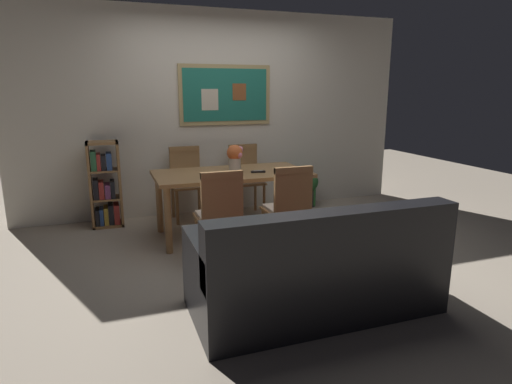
% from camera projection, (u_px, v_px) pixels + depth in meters
% --- Properties ---
extents(ground_plane, '(12.00, 12.00, 0.00)m').
position_uv_depth(ground_plane, '(261.00, 249.00, 4.45)').
color(ground_plane, tan).
extents(wall_back_with_painting, '(5.20, 0.14, 2.60)m').
position_uv_depth(wall_back_with_painting, '(218.00, 113.00, 5.67)').
color(wall_back_with_painting, silver).
rests_on(wall_back_with_painting, ground_plane).
extents(dining_table, '(1.68, 0.87, 0.72)m').
position_uv_depth(dining_table, '(231.00, 180.00, 4.77)').
color(dining_table, '#9E7042').
rests_on(dining_table, ground_plane).
extents(dining_chair_near_left, '(0.40, 0.41, 0.91)m').
position_uv_depth(dining_chair_near_left, '(220.00, 210.00, 3.94)').
color(dining_chair_near_left, '#9E7042').
rests_on(dining_chair_near_left, ground_plane).
extents(dining_chair_far_right, '(0.40, 0.41, 0.91)m').
position_uv_depth(dining_chair_far_right, '(245.00, 174.00, 5.62)').
color(dining_chair_far_right, '#9E7042').
rests_on(dining_chair_far_right, ground_plane).
extents(dining_chair_near_right, '(0.40, 0.41, 0.91)m').
position_uv_depth(dining_chair_near_right, '(289.00, 203.00, 4.16)').
color(dining_chair_near_right, '#9E7042').
rests_on(dining_chair_near_right, ground_plane).
extents(dining_chair_far_left, '(0.40, 0.41, 0.91)m').
position_uv_depth(dining_chair_far_left, '(187.00, 177.00, 5.41)').
color(dining_chair_far_left, '#9E7042').
rests_on(dining_chair_far_left, ground_plane).
extents(leather_couch, '(1.80, 0.84, 0.84)m').
position_uv_depth(leather_couch, '(317.00, 271.00, 3.14)').
color(leather_couch, black).
rests_on(leather_couch, ground_plane).
extents(bookshelf, '(0.36, 0.28, 1.02)m').
position_uv_depth(bookshelf, '(105.00, 188.00, 5.12)').
color(bookshelf, '#9E7042').
rests_on(bookshelf, ground_plane).
extents(potted_ivy, '(0.30, 0.30, 0.50)m').
position_uv_depth(potted_ivy, '(307.00, 187.00, 6.05)').
color(potted_ivy, '#4C4742').
rests_on(potted_ivy, ground_plane).
extents(flower_vase, '(0.19, 0.18, 0.30)m').
position_uv_depth(flower_vase, '(235.00, 156.00, 4.72)').
color(flower_vase, beige).
rests_on(flower_vase, dining_table).
extents(tv_remote, '(0.16, 0.07, 0.02)m').
position_uv_depth(tv_remote, '(258.00, 172.00, 4.71)').
color(tv_remote, black).
rests_on(tv_remote, dining_table).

